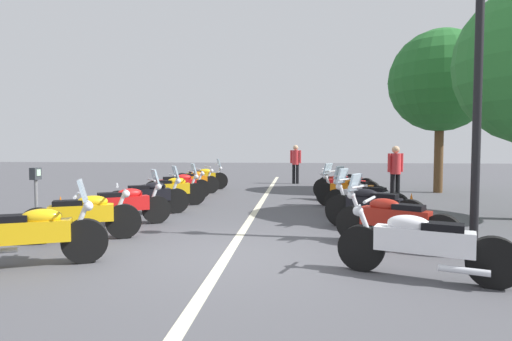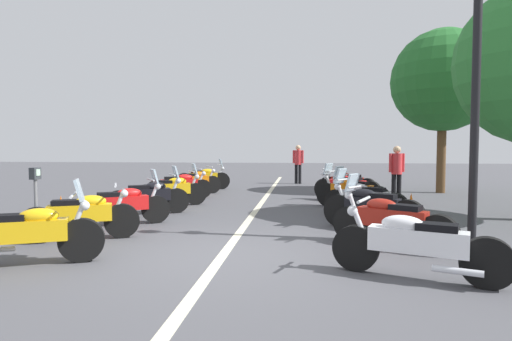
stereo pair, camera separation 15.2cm
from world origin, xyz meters
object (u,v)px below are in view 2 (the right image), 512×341
motorcycle_left_row_6 (195,181)px  roadside_tree_0 (443,81)px  motorcycle_right_row_0 (415,244)px  parking_meter (36,189)px  motorcycle_left_row_3 (149,196)px  motorcycle_right_row_3 (363,199)px  motorcycle_left_row_4 (172,190)px  motorcycle_right_row_6 (347,182)px  motorcycle_left_row_5 (180,185)px  motorcycle_left_row_2 (122,204)px  motorcycle_right_row_2 (371,207)px  traffic_cone_1 (411,207)px  motorcycle_right_row_1 (390,220)px  motorcycle_left_row_1 (82,215)px  street_lamp_twin_globe (477,39)px  bystander_1 (397,169)px  bystander_0 (298,161)px  motorcycle_left_row_0 (27,233)px  motorcycle_left_row_7 (204,178)px  motorcycle_right_row_5 (346,186)px  traffic_cone_0 (61,210)px

motorcycle_left_row_6 → roadside_tree_0: bearing=-22.4°
motorcycle_right_row_0 → parking_meter: parking_meter is taller
motorcycle_left_row_3 → motorcycle_right_row_3: motorcycle_right_row_3 is taller
motorcycle_left_row_4 → motorcycle_right_row_3: motorcycle_right_row_3 is taller
parking_meter → motorcycle_right_row_6: bearing=53.7°
motorcycle_left_row_5 → roadside_tree_0: roadside_tree_0 is taller
motorcycle_left_row_2 → motorcycle_right_row_2: size_ratio=0.98×
traffic_cone_1 → motorcycle_right_row_1: bearing=159.5°
motorcycle_left_row_1 → motorcycle_right_row_0: 5.57m
street_lamp_twin_globe → bystander_1: (5.70, 0.01, -2.47)m
roadside_tree_0 → parking_meter: bearing=131.2°
motorcycle_left_row_4 → motorcycle_right_row_2: size_ratio=1.00×
motorcycle_left_row_1 → bystander_0: bearing=48.3°
street_lamp_twin_globe → motorcycle_left_row_6: bearing=43.6°
bystander_1 → roadside_tree_0: 4.72m
motorcycle_left_row_0 → roadside_tree_0: bearing=25.8°
motorcycle_left_row_4 → bystander_0: (7.83, -3.50, 0.59)m
motorcycle_left_row_5 → motorcycle_left_row_7: size_ratio=0.96×
motorcycle_left_row_3 → roadside_tree_0: bearing=3.9°
motorcycle_left_row_0 → motorcycle_left_row_3: motorcycle_left_row_0 is taller
motorcycle_left_row_2 → motorcycle_right_row_5: 6.91m
bystander_0 → motorcycle_left_row_4: bearing=174.3°
motorcycle_right_row_2 → bystander_1: (4.67, -1.53, 0.53)m
motorcycle_left_row_1 → parking_meter: parking_meter is taller
motorcycle_right_row_3 → street_lamp_twin_globe: (-2.45, -1.47, 3.00)m
motorcycle_right_row_6 → bystander_1: bystander_1 is taller
motorcycle_left_row_1 → motorcycle_left_row_4: (4.47, -0.23, 0.01)m
motorcycle_left_row_5 → street_lamp_twin_globe: street_lamp_twin_globe is taller
motorcycle_left_row_7 → street_lamp_twin_globe: street_lamp_twin_globe is taller
motorcycle_left_row_7 → motorcycle_right_row_5: size_ratio=1.05×
bystander_0 → motorcycle_left_row_7: bearing=149.0°
motorcycle_right_row_0 → traffic_cone_0: size_ratio=3.35×
bystander_0 → motorcycle_right_row_5: bearing=-147.9°
street_lamp_twin_globe → bystander_0: bearing=14.5°
motorcycle_left_row_1 → street_lamp_twin_globe: street_lamp_twin_globe is taller
motorcycle_right_row_5 → traffic_cone_0: (-4.49, 6.61, -0.18)m
motorcycle_left_row_7 → street_lamp_twin_globe: (-8.67, -6.77, 3.00)m
motorcycle_right_row_0 → bystander_1: bearing=-79.2°
motorcycle_left_row_4 → motorcycle_right_row_6: 6.11m
motorcycle_right_row_2 → bystander_1: size_ratio=1.09×
motorcycle_right_row_3 → motorcycle_left_row_0: bearing=72.7°
motorcycle_left_row_6 → motorcycle_right_row_5: 5.38m
motorcycle_right_row_1 → bystander_0: 12.35m
motorcycle_left_row_0 → parking_meter: bearing=97.2°
street_lamp_twin_globe → roadside_tree_0: 8.80m
parking_meter → motorcycle_right_row_3: bearing=27.7°
motorcycle_left_row_0 → motorcycle_left_row_3: bearing=65.3°
motorcycle_right_row_2 → traffic_cone_1: size_ratio=3.03×
motorcycle_right_row_5 → street_lamp_twin_globe: street_lamp_twin_globe is taller
motorcycle_left_row_6 → traffic_cone_0: (-5.96, 1.43, -0.16)m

